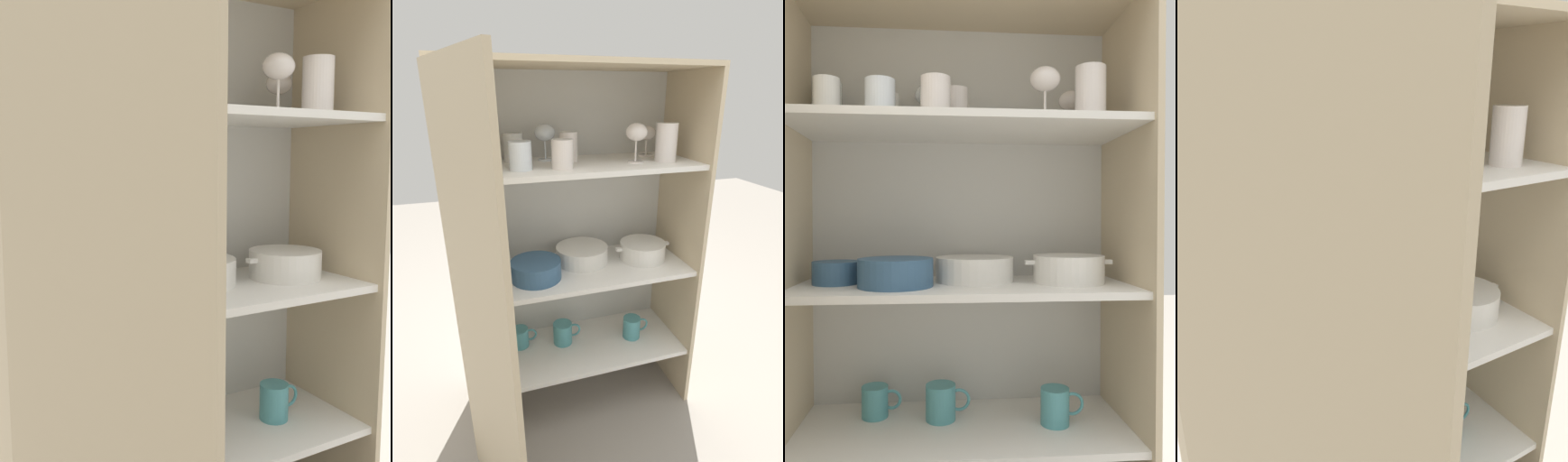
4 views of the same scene
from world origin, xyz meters
The scene contains 24 objects.
cupboard_back_panel centered at (0.00, 0.38, 0.74)m, with size 0.97×0.02×1.47m, color silver.
cupboard_side_left centered at (-0.47, 0.19, 0.74)m, with size 0.02×0.41×1.47m, color #CCB793.
cupboard_side_right centered at (0.47, 0.19, 0.74)m, with size 0.02×0.41×1.47m, color #CCB793.
cupboard_top_panel centered at (0.00, 0.19, 1.48)m, with size 0.97×0.41×0.02m, color #CCB793.
shelf_board_lower centered at (0.00, 0.19, 0.27)m, with size 0.93×0.37×0.02m, color white.
shelf_board_middle centered at (0.00, 0.19, 0.68)m, with size 0.93×0.37×0.02m, color white.
shelf_board_upper centered at (0.00, 0.19, 1.12)m, with size 0.93×0.37×0.02m, color white.
tumbler_glass_0 centered at (-0.22, 0.30, 1.19)m, with size 0.08×0.08×0.11m.
tumbler_glass_1 centered at (-0.36, 0.14, 1.18)m, with size 0.07×0.07×0.10m.
tumbler_glass_2 centered at (0.34, 0.12, 1.21)m, with size 0.08×0.08×0.15m.
tumbler_glass_3 centered at (-0.08, 0.10, 1.18)m, with size 0.08×0.08×0.10m.
tumbler_glass_4 centered at (-0.39, 0.29, 1.20)m, with size 0.07×0.07×0.14m.
tumbler_glass_5 centered at (-0.22, 0.12, 1.18)m, with size 0.08×0.08×0.10m.
tumbler_glass_6 centered at (-0.02, 0.24, 1.19)m, with size 0.07×0.07×0.11m.
wine_glass_0 centered at (0.22, 0.13, 1.24)m, with size 0.08×0.08×0.15m.
wine_glass_1 centered at (0.33, 0.27, 1.22)m, with size 0.08×0.08×0.13m.
wine_glass_2 centered at (-0.10, 0.29, 1.24)m, with size 0.08×0.08×0.14m.
plate_stack_white centered at (0.04, 0.24, 0.72)m, with size 0.23×0.23×0.07m.
mixing_bowl_large centered at (-0.19, 0.15, 0.73)m, with size 0.20×0.20×0.08m.
serving_bowl_small centered at (-0.36, 0.22, 0.72)m, with size 0.13×0.13×0.06m.
casserole_dish centered at (0.30, 0.19, 0.73)m, with size 0.25×0.20×0.08m.
coffee_mug_primary centered at (-0.06, 0.23, 0.33)m, with size 0.13×0.09×0.10m.
coffee_mug_extra_1 centered at (-0.26, 0.27, 0.33)m, with size 0.12×0.08×0.09m.
coffee_mug_extra_2 centered at (0.26, 0.17, 0.33)m, with size 0.12×0.08×0.10m.
Camera 3 is at (-0.06, -1.08, 0.86)m, focal length 35.00 mm.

